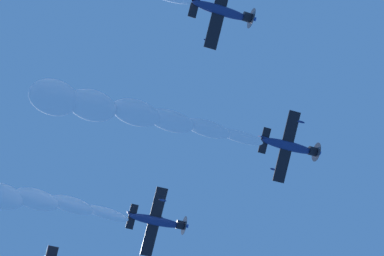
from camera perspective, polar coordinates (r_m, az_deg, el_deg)
The scene contains 4 objects.
airplane_lead at distance 71.31m, azimuth 9.83°, elevation -1.83°, with size 8.06×8.44×4.00m.
airplane_left_wingman at distance 73.97m, azimuth -3.47°, elevation -9.32°, with size 8.04×8.56×3.99m.
airplane_right_wingman at distance 67.07m, azimuth 3.11°, elevation 11.66°, with size 8.03×8.38×4.27m.
smoke_trail_lead at distance 66.42m, azimuth -8.07°, elevation 1.91°, with size 27.98×11.44×5.93m.
Camera 1 is at (-29.59, -13.10, 1.40)m, focal length 53.08 mm.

